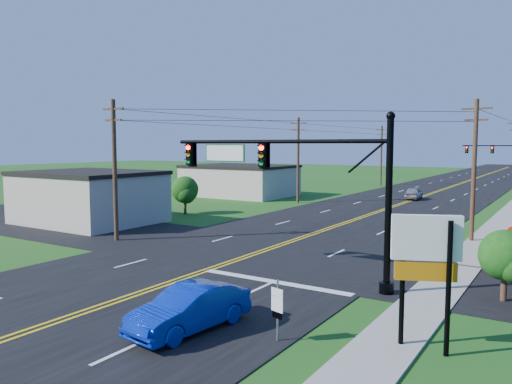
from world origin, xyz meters
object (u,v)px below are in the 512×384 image
Objects in this scene: route_sign at (277,306)px; signal_mast_main at (292,176)px; blue_car at (190,309)px; signal_mast_far at (498,154)px.

signal_mast_main is at bearing 129.93° from route_sign.
signal_mast_main is 8.28m from route_sign.
signal_mast_main is 2.53× the size of blue_car.
blue_car is at bearing -87.99° from signal_mast_main.
signal_mast_far is 2.46× the size of blue_car.
route_sign is (2.90, 0.76, 0.42)m from blue_car.
blue_car is at bearing -150.40° from route_sign.
route_sign is (3.16, -6.76, -3.59)m from signal_mast_main.
blue_car is (0.26, -7.52, -4.01)m from signal_mast_main.
signal_mast_main is 8.53m from blue_car.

